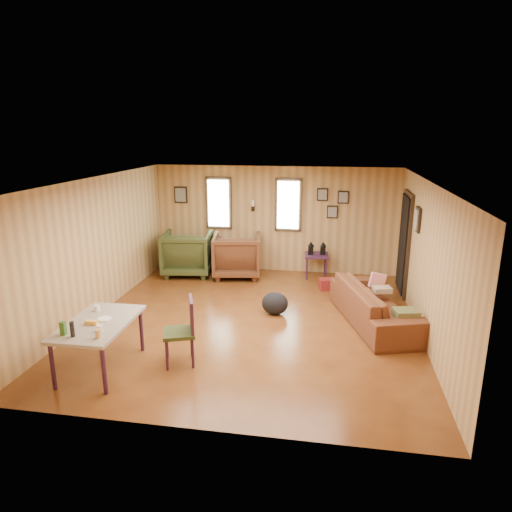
{
  "coord_description": "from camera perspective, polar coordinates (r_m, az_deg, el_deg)",
  "views": [
    {
      "loc": [
        1.27,
        -7.14,
        3.17
      ],
      "look_at": [
        0.0,
        0.4,
        1.05
      ],
      "focal_mm": 32.0,
      "sensor_mm": 36.0,
      "label": 1
    }
  ],
  "objects": [
    {
      "name": "dining_table",
      "position": [
        6.53,
        -19.16,
        -8.32
      ],
      "size": [
        0.83,
        1.37,
        0.89
      ],
      "rotation": [
        0.0,
        0.0,
        0.02
      ],
      "color": "gray",
      "rests_on": "ground"
    },
    {
      "name": "cooler",
      "position": [
        9.48,
        8.89,
        -3.5
      ],
      "size": [
        0.37,
        0.31,
        0.23
      ],
      "rotation": [
        0.0,
        0.0,
        0.29
      ],
      "color": "maroon",
      "rests_on": "ground"
    },
    {
      "name": "sofa",
      "position": [
        7.94,
        14.71,
        -5.14
      ],
      "size": [
        1.3,
        2.36,
        0.88
      ],
      "primitive_type": "imported",
      "rotation": [
        0.0,
        0.0,
        1.87
      ],
      "color": "brown",
      "rests_on": "ground"
    },
    {
      "name": "room",
      "position": [
        7.75,
        1.08,
        0.81
      ],
      "size": [
        5.54,
        6.04,
        2.44
      ],
      "color": "brown",
      "rests_on": "ground"
    },
    {
      "name": "backpack",
      "position": [
        8.13,
        2.38,
        -5.93
      ],
      "size": [
        0.54,
        0.46,
        0.41
      ],
      "rotation": [
        0.0,
        0.0,
        0.25
      ],
      "color": "black",
      "rests_on": "ground"
    },
    {
      "name": "side_table",
      "position": [
        10.1,
        7.58,
        0.35
      ],
      "size": [
        0.55,
        0.55,
        0.82
      ],
      "rotation": [
        0.0,
        0.0,
        0.07
      ],
      "color": "#3C1A3A",
      "rests_on": "ground"
    },
    {
      "name": "dining_chair",
      "position": [
        6.45,
        -9.0,
        -8.81
      ],
      "size": [
        0.55,
        0.55,
        0.95
      ],
      "rotation": [
        0.0,
        0.0,
        0.35
      ],
      "color": "#343D1B",
      "rests_on": "ground"
    },
    {
      "name": "recliner_brown",
      "position": [
        10.12,
        -2.42,
        0.34
      ],
      "size": [
        1.17,
        1.11,
        1.05
      ],
      "primitive_type": "imported",
      "rotation": [
        0.0,
        0.0,
        3.3
      ],
      "color": "#552F19",
      "rests_on": "ground"
    },
    {
      "name": "sofa_pillows",
      "position": [
        7.88,
        16.6,
        -5.06
      ],
      "size": [
        0.69,
        1.56,
        0.32
      ],
      "rotation": [
        0.0,
        0.0,
        0.23
      ],
      "color": "brown",
      "rests_on": "sofa"
    },
    {
      "name": "recliner_green",
      "position": [
        10.37,
        -8.56,
        0.61
      ],
      "size": [
        1.17,
        1.11,
        1.08
      ],
      "primitive_type": "imported",
      "rotation": [
        0.0,
        0.0,
        -3.0
      ],
      "color": "#343D1B",
      "rests_on": "ground"
    },
    {
      "name": "end_table",
      "position": [
        10.78,
        -5.24,
        0.75
      ],
      "size": [
        0.77,
        0.74,
        0.78
      ],
      "rotation": [
        0.0,
        0.0,
        0.36
      ],
      "color": "#3C1A3A",
      "rests_on": "ground"
    }
  ]
}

